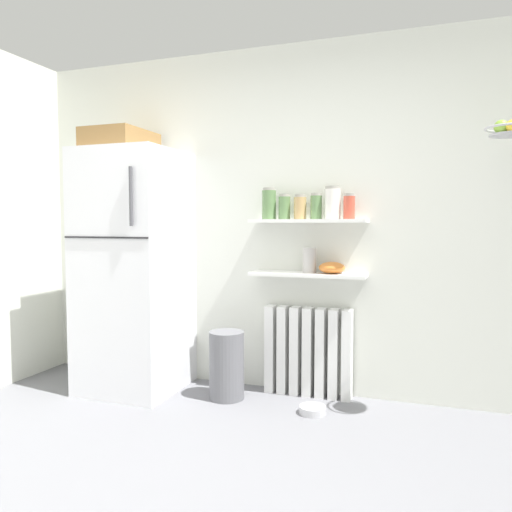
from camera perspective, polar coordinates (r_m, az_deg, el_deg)
ground_plane at (r=2.64m, az=-4.04°, el=-25.10°), size 7.04×7.04×0.00m
back_wall at (r=3.79m, az=5.23°, el=4.13°), size 7.04×0.10×2.60m
refrigerator at (r=3.92m, az=-13.81°, el=-1.17°), size 0.70×0.74×1.98m
radiator at (r=3.76m, az=5.98°, el=-10.84°), size 0.64×0.12×0.65m
wall_shelf_lower at (r=3.63m, az=5.93°, el=-2.11°), size 0.85×0.22×0.02m
wall_shelf_upper at (r=3.61m, az=5.98°, el=4.02°), size 0.85×0.22×0.02m
storage_jar_0 at (r=3.69m, az=1.51°, el=6.01°), size 0.10×0.10×0.23m
storage_jar_1 at (r=3.66m, az=3.28°, el=5.65°), size 0.09×0.09×0.18m
storage_jar_2 at (r=3.63m, az=5.08°, el=5.61°), size 0.09×0.09×0.18m
storage_jar_3 at (r=3.60m, az=6.91°, el=5.68°), size 0.08×0.08×0.19m
storage_jar_4 at (r=3.58m, az=8.76°, el=6.04°), size 0.11×0.11×0.23m
storage_jar_5 at (r=3.56m, az=10.64°, el=5.61°), size 0.08×0.08×0.18m
vase at (r=3.62m, az=6.16°, el=-0.49°), size 0.10×0.10×0.18m
shelf_bowl at (r=3.59m, az=8.69°, el=-1.33°), size 0.19×0.19×0.08m
trash_bin at (r=3.70m, az=-3.38°, el=-12.38°), size 0.25×0.25×0.49m
pet_food_bowl at (r=3.51m, az=6.51°, el=-17.13°), size 0.18×0.18×0.05m
hanging_fruit_basket at (r=3.32m, az=27.20°, el=12.91°), size 0.28×0.28×0.10m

